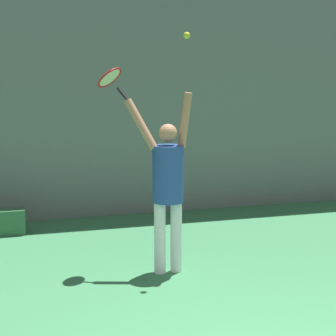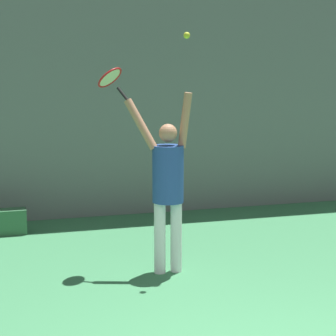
{
  "view_description": "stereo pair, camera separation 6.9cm",
  "coord_description": "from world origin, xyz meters",
  "px_view_note": "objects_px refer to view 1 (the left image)",
  "views": [
    {
      "loc": [
        -1.95,
        -3.51,
        2.28
      ],
      "look_at": [
        -0.02,
        2.9,
        1.21
      ],
      "focal_mm": 65.0,
      "sensor_mm": 36.0,
      "label": 1
    },
    {
      "loc": [
        -1.89,
        -3.53,
        2.28
      ],
      "look_at": [
        -0.02,
        2.9,
        1.21
      ],
      "focal_mm": 65.0,
      "sensor_mm": 36.0,
      "label": 2
    }
  ],
  "objects_px": {
    "tennis_player": "(168,181)",
    "equipment_bag": "(3,222)",
    "tennis_racket": "(110,79)",
    "tennis_ball": "(187,35)"
  },
  "relations": [
    {
      "from": "tennis_racket",
      "to": "equipment_bag",
      "type": "distance_m",
      "value": 2.98
    },
    {
      "from": "tennis_racket",
      "to": "tennis_ball",
      "type": "xyz_separation_m",
      "value": [
        0.74,
        -0.47,
        0.46
      ]
    },
    {
      "from": "tennis_ball",
      "to": "equipment_bag",
      "type": "relative_size",
      "value": 0.12
    },
    {
      "from": "tennis_player",
      "to": "tennis_racket",
      "type": "height_order",
      "value": "tennis_racket"
    },
    {
      "from": "tennis_player",
      "to": "equipment_bag",
      "type": "bearing_deg",
      "value": 128.46
    },
    {
      "from": "tennis_player",
      "to": "tennis_ball",
      "type": "xyz_separation_m",
      "value": [
        0.18,
        -0.11,
        1.6
      ]
    },
    {
      "from": "tennis_ball",
      "to": "equipment_bag",
      "type": "xyz_separation_m",
      "value": [
        -1.93,
        2.32,
        -2.48
      ]
    },
    {
      "from": "tennis_player",
      "to": "equipment_bag",
      "type": "distance_m",
      "value": 2.95
    },
    {
      "from": "tennis_ball",
      "to": "equipment_bag",
      "type": "height_order",
      "value": "tennis_ball"
    },
    {
      "from": "equipment_bag",
      "to": "tennis_player",
      "type": "bearing_deg",
      "value": -51.54
    }
  ]
}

